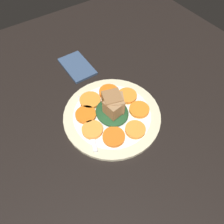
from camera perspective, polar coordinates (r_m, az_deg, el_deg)
table_slab at (r=63.60cm, az=0.00°, el=-1.63°), size 120.00×120.00×2.00cm
plate at (r=62.35cm, az=0.00°, el=-0.85°), size 27.70×27.70×1.05cm
carrot_slice_0 at (r=66.36cm, az=-0.81°, el=5.23°), size 5.98×5.98×0.95cm
carrot_slice_1 at (r=64.63cm, az=-5.73°, el=3.07°), size 6.20×6.20×0.95cm
carrot_slice_2 at (r=61.62cm, az=-6.85°, el=-0.69°), size 5.89×5.89×0.95cm
carrot_slice_3 at (r=58.74cm, az=-5.15°, el=-4.60°), size 5.70×5.70×0.95cm
carrot_slice_4 at (r=57.41cm, az=0.46°, el=-6.48°), size 5.94×5.94×0.95cm
carrot_slice_5 at (r=58.84cm, az=6.10°, el=-4.58°), size 5.54×5.54×0.95cm
carrot_slice_6 at (r=62.72cm, az=7.12°, el=0.66°), size 5.78×5.78×0.95cm
carrot_slice_7 at (r=65.55cm, az=3.95°, el=4.25°), size 5.88×5.88×0.95cm
center_pile at (r=59.62cm, az=0.28°, el=1.29°), size 9.97×8.97×6.68cm
fork at (r=60.96cm, az=-6.42°, el=-1.96°), size 18.81×7.65×0.40cm
napkin at (r=76.93cm, az=-9.10°, el=11.68°), size 13.59×8.15×0.80cm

